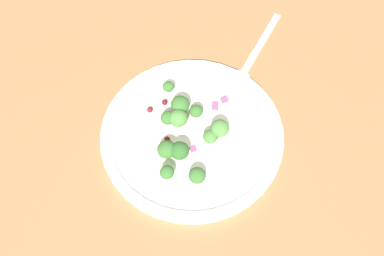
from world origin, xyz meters
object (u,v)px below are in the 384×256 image
(plate, at_px, (192,134))
(broccoli_floret_0, at_px, (168,87))
(broccoli_floret_1, at_px, (178,118))
(fork, at_px, (254,54))
(broccoli_floret_2, at_px, (197,111))

(plate, bearing_deg, broccoli_floret_0, 91.73)
(broccoli_floret_0, relative_size, broccoli_floret_1, 0.67)
(plate, bearing_deg, fork, 31.29)
(plate, height_order, broccoli_floret_2, broccoli_floret_2)
(plate, bearing_deg, broccoli_floret_1, 124.58)
(plate, relative_size, broccoli_floret_1, 9.72)
(plate, distance_m, broccoli_floret_2, 0.04)
(plate, distance_m, broccoli_floret_0, 0.09)
(broccoli_floret_1, bearing_deg, plate, -55.42)
(broccoli_floret_1, xyz_separation_m, broccoli_floret_2, (0.03, 0.00, -0.01))
(plate, height_order, broccoli_floret_1, broccoli_floret_1)
(plate, distance_m, broccoli_floret_1, 0.04)
(broccoli_floret_0, distance_m, fork, 0.17)
(broccoli_floret_0, relative_size, fork, 0.12)
(broccoli_floret_0, xyz_separation_m, fork, (0.17, 0.02, -0.02))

